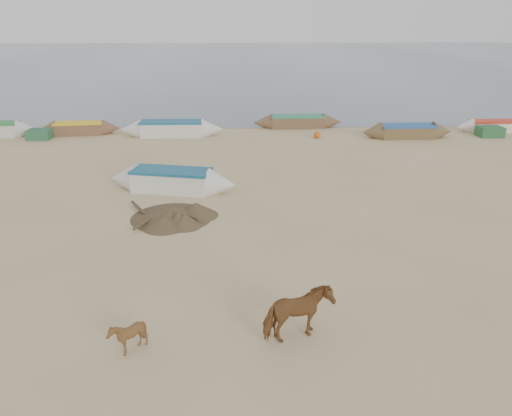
{
  "coord_description": "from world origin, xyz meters",
  "views": [
    {
      "loc": [
        -0.75,
        -12.23,
        7.25
      ],
      "look_at": [
        0.0,
        4.0,
        1.0
      ],
      "focal_mm": 35.0,
      "sensor_mm": 36.0,
      "label": 1
    }
  ],
  "objects": [
    {
      "name": "calf_front",
      "position": [
        -3.24,
        -2.54,
        0.44
      ],
      "size": [
        0.8,
        0.72,
        0.88
      ],
      "primitive_type": "imported",
      "rotation": [
        0.0,
        0.0,
        -1.56
      ],
      "color": "brown",
      "rests_on": "ground"
    },
    {
      "name": "waterline_canoes",
      "position": [
        -0.64,
        20.07,
        0.44
      ],
      "size": [
        59.59,
        4.77,
        0.99
      ],
      "color": "brown",
      "rests_on": "ground"
    },
    {
      "name": "cow_adult",
      "position": [
        0.7,
        -2.22,
        0.7
      ],
      "size": [
        1.81,
        1.3,
        1.39
      ],
      "primitive_type": "imported",
      "rotation": [
        0.0,
        0.0,
        1.94
      ],
      "color": "brown",
      "rests_on": "ground"
    },
    {
      "name": "ground",
      "position": [
        0.0,
        0.0,
        0.0
      ],
      "size": [
        140.0,
        140.0,
        0.0
      ],
      "primitive_type": "plane",
      "color": "tan",
      "rests_on": "ground"
    },
    {
      "name": "debris_pile",
      "position": [
        -3.17,
        5.73,
        0.21
      ],
      "size": [
        4.09,
        4.09,
        0.43
      ],
      "primitive_type": "cone",
      "rotation": [
        0.0,
        0.0,
        0.35
      ],
      "color": "brown",
      "rests_on": "ground"
    },
    {
      "name": "sea",
      "position": [
        0.0,
        82.0,
        0.01
      ],
      "size": [
        160.0,
        160.0,
        0.0
      ],
      "primitive_type": "plane",
      "color": "slate",
      "rests_on": "ground"
    },
    {
      "name": "beach_clutter",
      "position": [
        5.43,
        19.67,
        0.3
      ],
      "size": [
        44.85,
        3.74,
        0.64
      ],
      "color": "#2A5D3D",
      "rests_on": "ground"
    },
    {
      "name": "near_canoe",
      "position": [
        -3.5,
        8.92,
        0.49
      ],
      "size": [
        5.98,
        2.64,
        0.98
      ],
      "primitive_type": null,
      "rotation": [
        0.0,
        0.0,
        -0.23
      ],
      "color": "silver",
      "rests_on": "ground"
    }
  ]
}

